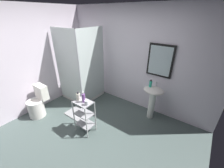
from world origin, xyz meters
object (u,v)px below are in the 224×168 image
at_px(shower_stall, 83,84).
at_px(storage_cart, 84,114).
at_px(hand_soap_bottle, 151,84).
at_px(toilet, 38,104).
at_px(lotion_bottle_white, 78,96).
at_px(conditioner_bottle_purple, 83,98).
at_px(pedestal_sink, 153,97).
at_px(bath_mat, 78,114).
at_px(rinse_cup, 86,103).

distance_m(shower_stall, storage_cart, 1.37).
bearing_deg(hand_soap_bottle, toilet, -144.57).
relative_size(hand_soap_bottle, lotion_bottle_white, 0.92).
height_order(toilet, hand_soap_bottle, hand_soap_bottle).
xyz_separation_m(toilet, lotion_bottle_white, (1.20, 0.30, 0.51)).
relative_size(hand_soap_bottle, conditioner_bottle_purple, 0.77).
relative_size(storage_cart, hand_soap_bottle, 4.32).
xyz_separation_m(pedestal_sink, hand_soap_bottle, (-0.09, -0.00, 0.31)).
bearing_deg(lotion_bottle_white, bath_mat, 149.40).
xyz_separation_m(shower_stall, hand_soap_bottle, (1.88, 0.33, 0.42)).
xyz_separation_m(conditioner_bottle_purple, bath_mat, (-0.57, 0.25, -0.83)).
bearing_deg(conditioner_bottle_purple, shower_stall, 138.99).
bearing_deg(storage_cart, lotion_bottle_white, -179.31).
distance_m(storage_cart, rinse_cup, 0.38).
relative_size(shower_stall, lotion_bottle_white, 10.77).
relative_size(toilet, hand_soap_bottle, 4.43).
bearing_deg(rinse_cup, storage_cart, 166.15).
height_order(hand_soap_bottle, lotion_bottle_white, hand_soap_bottle).
bearing_deg(storage_cart, hand_soap_bottle, 55.43).
xyz_separation_m(shower_stall, storage_cart, (1.02, -0.91, -0.03)).
bearing_deg(pedestal_sink, hand_soap_bottle, -179.22).
distance_m(shower_stall, conditioner_bottle_purple, 1.43).
xyz_separation_m(storage_cart, bath_mat, (-0.56, 0.26, -0.43)).
distance_m(shower_stall, rinse_cup, 1.53).
xyz_separation_m(toilet, conditioner_bottle_purple, (1.34, 0.32, 0.52)).
bearing_deg(shower_stall, rinse_cup, -39.35).
distance_m(toilet, hand_soap_bottle, 2.74).
bearing_deg(storage_cart, pedestal_sink, 52.66).
distance_m(pedestal_sink, storage_cart, 1.58).
height_order(pedestal_sink, toilet, pedestal_sink).
xyz_separation_m(toilet, storage_cart, (1.32, 0.30, 0.12)).
height_order(shower_stall, pedestal_sink, shower_stall).
bearing_deg(shower_stall, bath_mat, -54.78).
bearing_deg(lotion_bottle_white, rinse_cup, -6.79).
xyz_separation_m(pedestal_sink, storage_cart, (-0.95, -1.25, -0.14)).
xyz_separation_m(pedestal_sink, rinse_cup, (-0.82, -1.28, 0.21)).
xyz_separation_m(hand_soap_bottle, lotion_bottle_white, (-0.98, -1.25, -0.07)).
bearing_deg(pedestal_sink, lotion_bottle_white, -130.74).
relative_size(toilet, storage_cart, 1.03).
bearing_deg(shower_stall, toilet, -103.73).
height_order(shower_stall, rinse_cup, shower_stall).
relative_size(storage_cart, bath_mat, 1.23).
bearing_deg(toilet, bath_mat, 36.42).
distance_m(shower_stall, lotion_bottle_white, 1.33).
xyz_separation_m(shower_stall, rinse_cup, (1.15, -0.94, 0.33)).
bearing_deg(hand_soap_bottle, storage_cart, -124.57).
bearing_deg(toilet, lotion_bottle_white, 14.21).
distance_m(pedestal_sink, rinse_cup, 1.54).
height_order(rinse_cup, bath_mat, rinse_cup).
bearing_deg(bath_mat, shower_stall, 125.22).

